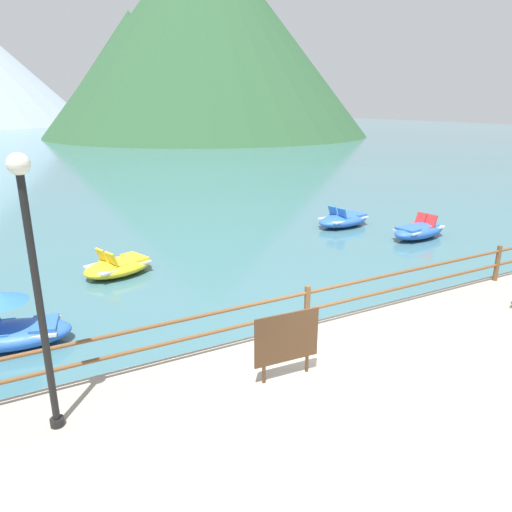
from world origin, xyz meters
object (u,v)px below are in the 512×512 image
Objects in this scene: sign_board at (287,338)px; pedal_boat_0 at (344,220)px; pedal_boat_1 at (11,329)px; pedal_boat_3 at (419,230)px; pedal_boat_4 at (119,266)px; lamp_post at (35,272)px.

sign_board reaches higher than pedal_boat_0.
pedal_boat_1 reaches higher than pedal_boat_3.
pedal_boat_4 is at bearing 97.93° from sign_board.
pedal_boat_4 is at bearing 70.61° from lamp_post.
pedal_boat_1 is at bearing -158.90° from pedal_boat_0.
pedal_boat_1 is 1.05× the size of pedal_boat_4.
lamp_post is at bearing -144.40° from pedal_boat_0.
pedal_boat_4 is at bearing 172.79° from pedal_boat_3.
sign_board is at bearing -7.64° from lamp_post.
pedal_boat_3 reaches higher than pedal_boat_4.
pedal_boat_1 is at bearing -171.71° from pedal_boat_3.
pedal_boat_4 is (-10.79, 1.37, -0.05)m from pedal_boat_3.
pedal_boat_4 is (-9.47, -1.43, -0.02)m from pedal_boat_0.
lamp_post is 1.49× the size of pedal_boat_0.
sign_board is 0.49× the size of pedal_boat_4.
lamp_post is at bearing -83.04° from pedal_boat_1.
lamp_post reaches higher than pedal_boat_4.
pedal_boat_4 is (-1.06, 7.63, -0.88)m from sign_board.
pedal_boat_1 reaches higher than pedal_boat_4.
sign_board is at bearing -82.07° from pedal_boat_4.
pedal_boat_1 is 13.92m from pedal_boat_3.
pedal_boat_3 is 1.10× the size of pedal_boat_4.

